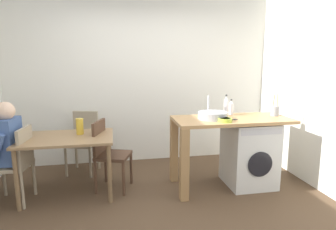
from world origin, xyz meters
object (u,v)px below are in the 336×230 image
(dining_table, at_px, (67,144))
(bottle_squat_brown, at_px, (231,108))
(vase, at_px, (80,126))
(chair_person_seat, at_px, (17,161))
(mixing_bowl, at_px, (225,120))
(seated_person, at_px, (1,148))
(washing_machine, at_px, (249,153))
(chair_opposite, at_px, (108,151))
(utensil_crock, at_px, (275,111))
(chair_spare_by_wall, at_px, (84,138))
(bottle_tall_green, at_px, (226,106))

(dining_table, relative_size, bottle_squat_brown, 5.23)
(vase, bearing_deg, chair_person_seat, -163.35)
(dining_table, relative_size, mixing_bowl, 6.44)
(dining_table, xyz_separation_m, vase, (0.15, 0.10, 0.20))
(seated_person, distance_m, washing_machine, 3.05)
(chair_opposite, height_order, vase, vase)
(dining_table, bearing_deg, vase, 33.69)
(washing_machine, relative_size, bottle_squat_brown, 4.09)
(utensil_crock, bearing_deg, chair_opposite, 175.80)
(chair_spare_by_wall, bearing_deg, seated_person, 62.66)
(chair_spare_by_wall, distance_m, utensil_crock, 2.76)
(seated_person, bearing_deg, chair_person_seat, -90.00)
(dining_table, height_order, chair_person_seat, chair_person_seat)
(seated_person, xyz_separation_m, bottle_squat_brown, (2.87, 0.20, 0.34))
(washing_machine, xyz_separation_m, utensil_crock, (0.37, 0.05, 0.56))
(mixing_bowl, bearing_deg, bottle_tall_green, 66.68)
(chair_opposite, distance_m, mixing_bowl, 1.53)
(seated_person, bearing_deg, dining_table, -76.38)
(bottle_squat_brown, xyz_separation_m, mixing_bowl, (-0.27, -0.45, -0.07))
(dining_table, height_order, bottle_tall_green, bottle_tall_green)
(utensil_crock, bearing_deg, chair_spare_by_wall, 161.54)
(chair_person_seat, bearing_deg, vase, -67.03)
(chair_spare_by_wall, distance_m, bottle_squat_brown, 2.20)
(utensil_crock, bearing_deg, washing_machine, -171.90)
(chair_opposite, relative_size, chair_spare_by_wall, 1.00)
(chair_person_seat, distance_m, chair_spare_by_wall, 1.10)
(chair_opposite, height_order, chair_spare_by_wall, same)
(seated_person, relative_size, bottle_tall_green, 4.26)
(chair_person_seat, bearing_deg, seated_person, 90.00)
(seated_person, distance_m, mixing_bowl, 2.62)
(chair_opposite, height_order, bottle_squat_brown, bottle_squat_brown)
(dining_table, bearing_deg, bottle_squat_brown, 3.03)
(washing_machine, bearing_deg, chair_person_seat, 179.34)
(chair_spare_by_wall, relative_size, utensil_crock, 3.00)
(chair_person_seat, distance_m, bottle_tall_green, 2.67)
(chair_opposite, distance_m, utensil_crock, 2.28)
(washing_machine, relative_size, bottle_tall_green, 3.05)
(chair_spare_by_wall, bearing_deg, chair_opposite, 133.68)
(bottle_tall_green, height_order, mixing_bowl, bottle_tall_green)
(dining_table, height_order, vase, vase)
(chair_person_seat, xyz_separation_m, washing_machine, (2.88, -0.03, -0.08))
(chair_person_seat, distance_m, chair_opposite, 1.04)
(dining_table, relative_size, seated_person, 0.92)
(mixing_bowl, bearing_deg, seated_person, 174.54)
(chair_spare_by_wall, height_order, utensil_crock, utensil_crock)
(washing_machine, bearing_deg, chair_opposite, 173.37)
(dining_table, relative_size, washing_machine, 1.28)
(dining_table, height_order, washing_machine, washing_machine)
(seated_person, bearing_deg, bottle_tall_green, -80.62)
(chair_opposite, xyz_separation_m, bottle_tall_green, (1.58, -0.02, 0.54))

